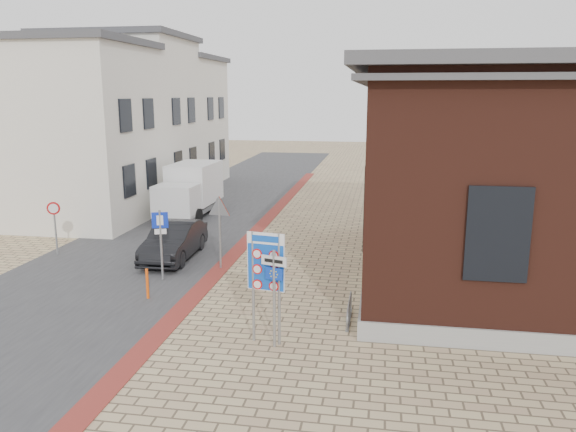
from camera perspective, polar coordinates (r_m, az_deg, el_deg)
The scene contains 16 objects.
ground at distance 13.68m, azimuth -5.86°, elevation -13.27°, with size 120.00×120.00×0.00m, color tan.
road_strip at distance 28.91m, azimuth -8.48°, elevation 0.41°, with size 7.00×60.00×0.02m, color #38383A.
curb_strip at distance 23.28m, azimuth -4.07°, elevation -2.37°, with size 0.60×40.00×0.02m, color maroon.
brick_building at distance 19.82m, azimuth 26.04°, elevation 4.08°, with size 13.00×13.00×6.80m.
townhouse_near at distance 27.93m, azimuth -21.60°, elevation 7.90°, with size 7.40×6.40×8.30m.
townhouse_mid at distance 33.18m, azimuth -16.29°, elevation 9.51°, with size 7.40×6.40×9.10m.
townhouse_far at distance 38.69m, azimuth -12.36°, elevation 9.44°, with size 7.40×6.40×8.30m.
bike_rack at distance 15.17m, azimuth 6.23°, elevation -9.55°, with size 0.08×1.80×0.60m.
sedan at distance 20.84m, azimuth -11.49°, elevation -2.49°, with size 1.41×4.03×1.33m, color black.
box_truck at distance 27.90m, azimuth -9.90°, elevation 2.65°, with size 2.16×4.89×2.54m.
border_sign at distance 13.24m, azimuth -2.25°, elevation -4.95°, with size 0.93×0.20×2.74m.
essen_sign at distance 13.13m, azimuth -1.42°, elevation -6.88°, with size 0.63×0.22×2.39m.
parking_sign at distance 18.28m, azimuth -12.82°, elevation -1.72°, with size 0.50×0.20×2.31m.
yield_sign at distance 19.09m, azimuth -6.99°, elevation 0.15°, with size 0.88×0.18×2.49m.
speed_sign at distance 22.44m, azimuth -22.62°, elevation -0.42°, with size 0.46×0.18×2.02m.
bollard at distance 17.00m, azimuth -14.10°, elevation -6.72°, with size 0.08×0.08×0.92m, color #FF560D.
Camera 1 is at (3.40, -11.87, 5.88)m, focal length 35.00 mm.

